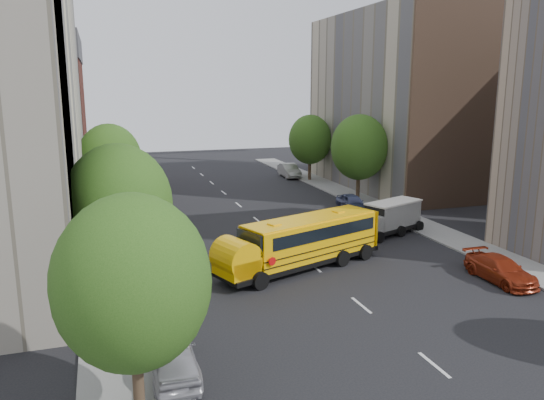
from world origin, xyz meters
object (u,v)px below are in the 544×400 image
street_tree_4 (359,147)px  parked_car_2 (134,189)px  parked_car_1 (141,225)px  school_bus (300,241)px  street_tree_1 (119,205)px  parked_car_5 (289,170)px  parked_car_3 (500,269)px  parked_car_0 (174,359)px  street_tree_0 (133,283)px  safari_truck (389,217)px  parked_car_4 (352,202)px  street_tree_5 (310,140)px  street_tree_2 (110,160)px

street_tree_4 → parked_car_2: size_ratio=1.45×
parked_car_1 → school_bus: bearing=125.4°
parked_car_2 → street_tree_4: bearing=152.5°
street_tree_1 → school_bus: (10.06, 1.99, -3.25)m
parked_car_1 → parked_car_5: (18.84, 20.41, 0.10)m
parked_car_5 → school_bus: bearing=-105.8°
parked_car_3 → street_tree_1: bearing=170.8°
school_bus → parked_car_0: school_bus is taller
parked_car_0 → parked_car_5: 45.05m
street_tree_1 → street_tree_4: 28.43m
street_tree_0 → safari_truck: 25.67m
safari_truck → parked_car_4: 7.80m
parked_car_2 → parked_car_0: bearing=84.6°
parked_car_0 → parked_car_1: size_ratio=1.01×
safari_truck → parked_car_4: size_ratio=1.41×
street_tree_4 → street_tree_5: bearing=90.0°
street_tree_4 → parked_car_1: size_ratio=1.90×
street_tree_4 → street_tree_5: 12.01m
parked_car_1 → parked_car_4: parked_car_4 is taller
parked_car_1 → parked_car_2: size_ratio=0.76×
street_tree_4 → parked_car_4: 5.87m
street_tree_1 → parked_car_4: bearing=36.7°
street_tree_1 → parked_car_2: 26.98m
street_tree_2 → street_tree_5: (22.00, 12.00, -0.12)m
parked_car_0 → parked_car_1: parked_car_0 is taller
street_tree_1 → street_tree_4: street_tree_4 is taller
parked_car_0 → parked_car_4: (18.40, 22.53, -0.02)m
street_tree_0 → school_bus: size_ratio=0.68×
street_tree_4 → safari_truck: (-3.08, -10.98, -3.82)m
safari_truck → parked_car_2: (-16.72, 19.54, -0.48)m
safari_truck → parked_car_1: bearing=140.3°
parked_car_5 → street_tree_0: bearing=-112.7°
parked_car_2 → parked_car_5: bearing=-164.9°
street_tree_4 → school_bus: (-11.94, -16.01, -3.37)m
street_tree_4 → parked_car_5: (-1.40, 14.98, -4.27)m
street_tree_5 → parked_car_4: size_ratio=1.81×
street_tree_5 → parked_car_1: bearing=-139.2°
safari_truck → parked_car_3: safari_truck is taller
street_tree_0 → street_tree_4: (22.00, 28.00, 0.43)m
parked_car_4 → street_tree_1: bearing=-140.6°
street_tree_1 → parked_car_3: size_ratio=1.71×
street_tree_4 → parked_car_0: street_tree_4 is taller
street_tree_4 → street_tree_1: bearing=-140.7°
street_tree_5 → parked_car_5: 5.10m
street_tree_0 → parked_car_0: 4.71m
street_tree_0 → street_tree_2: size_ratio=0.96×
street_tree_5 → parked_car_2: bearing=-170.2°
street_tree_2 → parked_car_1: size_ratio=1.81×
street_tree_0 → parked_car_5: bearing=64.4°
safari_truck → school_bus: bearing=-172.2°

